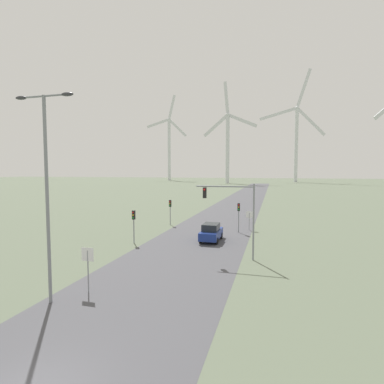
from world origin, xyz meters
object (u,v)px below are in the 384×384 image
Objects in this scene: stop_sign_far at (249,217)px; wind_turbine_left at (228,140)px; car_approaching at (211,232)px; wind_turbine_center at (296,136)px; streetlamp at (46,176)px; traffic_light_mast_overhead at (233,205)px; traffic_light_post_near_left at (134,219)px; wind_turbine_far_left at (169,143)px; traffic_light_post_mid_left at (170,207)px; stop_sign_near at (88,261)px; traffic_light_post_near_right at (239,211)px.

wind_turbine_left is at bearing 99.71° from stop_sign_far.
wind_turbine_center reaches higher than car_approaching.
traffic_light_mast_overhead is (8.62, 10.91, -2.53)m from streetlamp.
wind_turbine_far_left reaches higher than traffic_light_post_near_left.
wind_turbine_left is 0.83× the size of wind_turbine_center.
wind_turbine_center is at bearing 36.62° from wind_turbine_left.
wind_turbine_left is (-13.01, 136.85, 22.47)m from traffic_light_post_mid_left.
stop_sign_near is 0.66× the size of car_approaching.
traffic_light_post_near_right reaches higher than stop_sign_far.
traffic_light_mast_overhead is at bearing -85.98° from traffic_light_post_near_right.
traffic_light_post_near_left is 0.05× the size of wind_turbine_center.
traffic_light_post_mid_left is (-1.58, 24.25, -4.53)m from streetlamp.
traffic_light_mast_overhead is (10.20, -13.34, 1.99)m from traffic_light_post_mid_left.
stop_sign_far is 0.03× the size of wind_turbine_center.
streetlamp is at bearing -97.53° from wind_turbine_center.
traffic_light_post_mid_left is 0.05× the size of wind_turbine_far_left.
traffic_light_post_near_left is at bearing 165.46° from traffic_light_mast_overhead.
traffic_light_post_mid_left is at bearing -84.57° from wind_turbine_left.
traffic_light_post_mid_left is at bearing 164.31° from traffic_light_post_near_right.
traffic_light_mast_overhead is 153.35m from wind_turbine_left.
traffic_light_mast_overhead is 0.10× the size of wind_turbine_far_left.
streetlamp is 162.75m from wind_turbine_left.
wind_turbine_far_left reaches higher than traffic_light_post_near_right.
traffic_light_mast_overhead is 0.09× the size of wind_turbine_center.
wind_turbine_left is (-15.81, 159.38, 23.03)m from stop_sign_near.
traffic_light_post_mid_left is 10.63m from car_approaching.
stop_sign_near is 15.53m from car_approaching.
wind_turbine_center is at bearing 81.37° from traffic_light_post_near_left.
stop_sign_far is 0.56× the size of car_approaching.
traffic_light_post_near_right reaches higher than traffic_light_post_near_left.
streetlamp reaches higher than stop_sign_near.
traffic_light_post_near_left is at bearing 97.00° from streetlamp.
traffic_light_post_near_left is at bearing -98.63° from wind_turbine_center.
wind_turbine_left reaches higher than stop_sign_far.
traffic_light_post_near_left is at bearing 103.67° from stop_sign_near.
stop_sign_far is 170.38m from wind_turbine_center.
stop_sign_near is at bearing -76.33° from traffic_light_post_near_left.
traffic_light_mast_overhead reaches higher than stop_sign_far.
streetlamp is 23.41m from traffic_light_post_near_right.
traffic_light_post_near_right is (9.53, 8.02, 0.11)m from traffic_light_post_near_left.
wind_turbine_far_left reaches higher than stop_sign_near.
traffic_light_post_near_right is at bearing -95.85° from wind_turbine_center.
car_approaching is at bearing -46.82° from traffic_light_post_mid_left.
traffic_light_post_mid_left is (-2.80, 22.53, 0.56)m from stop_sign_near.
traffic_light_post_near_right is (7.86, 21.60, -4.44)m from streetlamp.
wind_turbine_center is (26.78, 166.43, 27.35)m from traffic_light_post_mid_left.
traffic_light_post_near_right is 172.14m from wind_turbine_center.
streetlamp is 3.25× the size of traffic_light_post_near_right.
wind_turbine_left is at bearing 95.01° from traffic_light_post_near_left.
stop_sign_far is 141.60m from wind_turbine_left.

